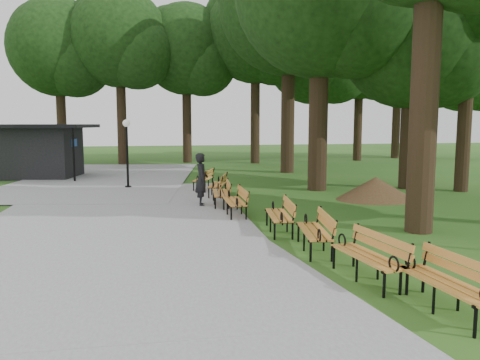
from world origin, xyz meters
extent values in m
plane|color=#265418|center=(0.00, 0.00, 0.00)|extent=(100.00, 100.00, 0.00)
cube|color=gray|center=(-4.00, 3.00, 0.03)|extent=(12.00, 38.00, 0.06)
imported|color=black|center=(-1.12, 5.03, 0.91)|extent=(0.46, 0.68, 1.82)
cylinder|color=black|center=(-3.71, 10.17, 1.37)|extent=(0.10, 0.10, 2.73)
sphere|color=white|center=(-3.71, 10.17, 2.83)|extent=(0.32, 0.32, 0.32)
cone|color=#47301C|center=(5.38, 5.08, 0.42)|extent=(2.48, 2.48, 0.85)
cylinder|color=black|center=(3.94, 0.02, 3.98)|extent=(0.70, 0.70, 7.97)
cylinder|color=black|center=(8.13, 7.64, 2.96)|extent=(0.60, 0.60, 5.91)
sphere|color=black|center=(8.13, 7.64, 6.46)|extent=(6.05, 6.05, 6.05)
cylinder|color=black|center=(4.17, 7.94, 3.74)|extent=(0.80, 0.80, 7.47)
cylinder|color=black|center=(5.11, 15.13, 4.30)|extent=(0.76, 0.76, 8.60)
sphere|color=black|center=(5.11, 15.13, 9.41)|extent=(7.87, 7.87, 7.87)
cylinder|color=black|center=(9.94, 6.37, 3.55)|extent=(0.56, 0.56, 7.10)
camera|label=1|loc=(-3.10, -10.87, 2.82)|focal=35.35mm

